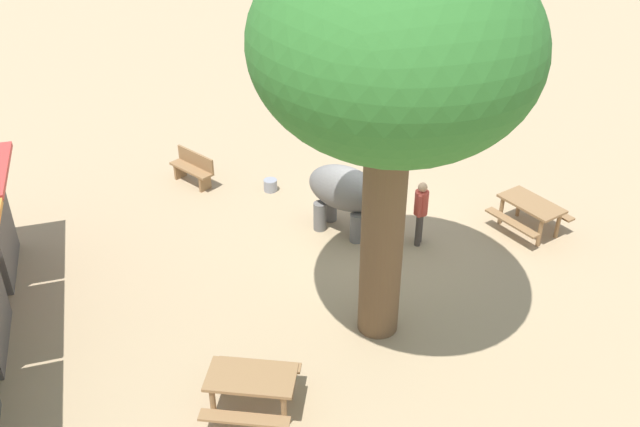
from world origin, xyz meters
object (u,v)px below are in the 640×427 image
(picnic_table_far, at_px, (531,209))
(feed_bucket, at_px, (270,185))
(wooden_bench, at_px, (193,167))
(shade_tree_main, at_px, (393,52))
(elephant, at_px, (353,193))
(person_handler, at_px, (421,209))
(picnic_table_near, at_px, (252,384))

(picnic_table_far, bearing_deg, feed_bucket, -141.50)
(wooden_bench, bearing_deg, shade_tree_main, 169.25)
(shade_tree_main, height_order, wooden_bench, shade_tree_main)
(feed_bucket, bearing_deg, elephant, -151.71)
(person_handler, bearing_deg, shade_tree_main, 86.78)
(person_handler, distance_m, feed_bucket, 4.49)
(person_handler, xyz_separation_m, picnic_table_near, (-3.90, 4.82, -0.36))
(wooden_bench, height_order, picnic_table_far, wooden_bench)
(elephant, distance_m, wooden_bench, 4.92)
(shade_tree_main, height_order, picnic_table_near, shade_tree_main)
(shade_tree_main, xyz_separation_m, picnic_table_far, (2.25, -4.76, -5.04))
(person_handler, relative_size, picnic_table_near, 0.82)
(feed_bucket, bearing_deg, shade_tree_main, -172.90)
(elephant, bearing_deg, picnic_table_far, 32.46)
(shade_tree_main, height_order, picnic_table_far, shade_tree_main)
(shade_tree_main, bearing_deg, elephant, -10.97)
(elephant, bearing_deg, person_handler, 14.62)
(picnic_table_near, bearing_deg, shade_tree_main, -129.83)
(wooden_bench, relative_size, picnic_table_far, 0.75)
(person_handler, relative_size, picnic_table_far, 0.86)
(picnic_table_near, height_order, feed_bucket, picnic_table_near)
(wooden_bench, height_order, feed_bucket, wooden_bench)
(elephant, relative_size, feed_bucket, 6.47)
(elephant, height_order, wooden_bench, elephant)
(picnic_table_far, bearing_deg, picnic_table_near, -81.73)
(wooden_bench, height_order, picnic_table_near, wooden_bench)
(person_handler, relative_size, wooden_bench, 1.15)
(wooden_bench, bearing_deg, picnic_table_near, 147.27)
(elephant, relative_size, wooden_bench, 1.66)
(shade_tree_main, distance_m, picnic_table_far, 7.29)
(elephant, distance_m, feed_bucket, 3.10)
(elephant, distance_m, picnic_table_near, 5.94)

